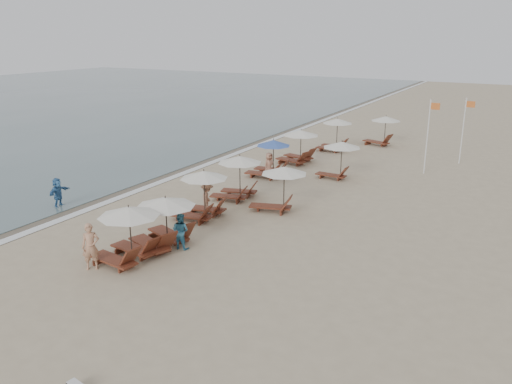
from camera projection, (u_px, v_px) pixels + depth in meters
The scene contains 20 objects.
ground at pixel (281, 266), 19.44m from camera, with size 160.00×160.00×0.00m, color tan.
wet_sand_band at pixel (176, 167), 33.59m from camera, with size 3.20×140.00×0.01m, color #6B5E4C.
foam_line at pixel (193, 170), 32.98m from camera, with size 0.50×140.00×0.02m, color white.
lounger_station_0 at pixel (125, 235), 19.53m from camera, with size 2.71×2.31×2.23m.
lounger_station_1 at pixel (161, 222), 20.98m from camera, with size 2.85×2.66×2.11m.
lounger_station_2 at pixel (200, 196), 24.16m from camera, with size 2.64×2.22×2.32m.
lounger_station_3 at pixel (236, 177), 26.97m from camera, with size 2.59×2.29×2.31m.
lounger_station_4 at pixel (269, 160), 31.29m from camera, with size 2.59×2.17×2.25m.
lounger_station_5 at pixel (297, 147), 34.46m from camera, with size 2.78×2.41×2.22m.
lounger_station_6 at pixel (334, 135), 38.01m from camera, with size 2.48×2.18×2.37m.
inland_station_0 at pixel (278, 185), 25.01m from camera, with size 2.78×2.24×2.22m.
inland_station_1 at pixel (338, 155), 30.62m from camera, with size 2.57×2.24×2.22m.
inland_station_2 at pixel (381, 128), 39.74m from camera, with size 2.81×2.25×2.22m.
beachgoer_near at pixel (91, 247), 19.00m from camera, with size 0.64×0.42×1.76m, color tan.
beachgoer_mid_a at pixel (180, 231), 20.85m from camera, with size 0.73×0.57×1.49m, color teal.
beachgoer_mid_b at pixel (207, 199), 24.63m from camera, with size 1.05×0.60×1.63m, color #9A694E.
beachgoer_far_b at pixel (269, 165), 31.09m from camera, with size 0.74×0.48×1.52m, color tan.
waterline_walker at pixel (58, 192), 25.86m from camera, with size 1.37×0.44×1.48m, color teal.
flag_pole_near at pixel (428, 133), 31.39m from camera, with size 0.59×0.08×4.55m.
flag_pole_far at pixel (464, 128), 33.86m from camera, with size 0.60×0.08×4.33m.
Camera 1 is at (7.79, -15.98, 8.39)m, focal length 36.61 mm.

